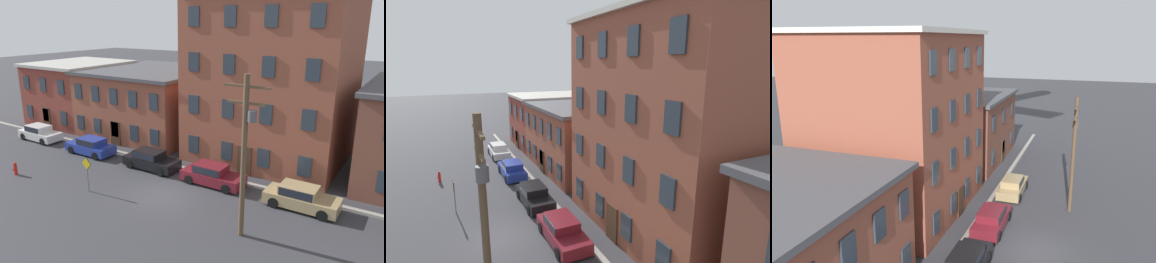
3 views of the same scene
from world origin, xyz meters
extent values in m
plane|color=#38383D|center=(0.00, 0.00, 0.00)|extent=(200.00, 200.00, 0.00)
cube|color=#9E998E|center=(0.00, 4.50, 0.08)|extent=(56.00, 0.36, 0.16)
cube|color=brown|center=(-19.60, 10.70, 3.13)|extent=(8.21, 9.40, 6.25)
cube|color=#B7B2A8|center=(-19.60, 10.70, 6.40)|extent=(8.71, 9.90, 0.30)
cube|color=#2D3842|center=(-22.34, 5.94, 1.56)|extent=(0.90, 0.10, 1.40)
cube|color=#2D3842|center=(-22.34, 5.94, 4.69)|extent=(0.90, 0.10, 1.40)
cube|color=#2D3842|center=(-19.60, 5.94, 1.56)|extent=(0.90, 0.10, 1.40)
cube|color=#2D3842|center=(-19.60, 5.94, 4.69)|extent=(0.90, 0.10, 1.40)
cube|color=#2D3842|center=(-16.86, 5.94, 1.56)|extent=(0.90, 0.10, 1.40)
cube|color=#2D3842|center=(-16.86, 5.94, 4.69)|extent=(0.90, 0.10, 1.40)
cube|color=#472D1E|center=(-19.60, 5.94, 1.10)|extent=(1.10, 0.10, 2.20)
cube|color=brown|center=(-9.85, 11.99, 3.01)|extent=(11.28, 11.97, 6.03)
cube|color=#4C4C51|center=(-9.85, 11.99, 6.18)|extent=(11.78, 12.47, 0.30)
cube|color=#2D3842|center=(-14.37, 5.94, 1.51)|extent=(0.90, 0.10, 1.40)
cube|color=#2D3842|center=(-14.37, 5.94, 4.52)|extent=(0.90, 0.10, 1.40)
cube|color=#2D3842|center=(-12.11, 5.94, 1.51)|extent=(0.90, 0.10, 1.40)
cube|color=#2D3842|center=(-12.11, 5.94, 4.52)|extent=(0.90, 0.10, 1.40)
cube|color=#2D3842|center=(-9.85, 5.94, 1.51)|extent=(0.90, 0.10, 1.40)
cube|color=#2D3842|center=(-9.85, 5.94, 4.52)|extent=(0.90, 0.10, 1.40)
cube|color=#2D3842|center=(-7.60, 5.94, 1.51)|extent=(0.90, 0.10, 1.40)
cube|color=#2D3842|center=(-7.60, 5.94, 4.52)|extent=(0.90, 0.10, 1.40)
cube|color=#2D3842|center=(-5.34, 5.94, 1.51)|extent=(0.90, 0.10, 1.40)
cube|color=#2D3842|center=(-5.34, 5.94, 4.52)|extent=(0.90, 0.10, 1.40)
cube|color=#472D1E|center=(-9.85, 5.94, 1.10)|extent=(1.10, 0.10, 2.20)
cube|color=brown|center=(2.95, 10.88, 6.42)|extent=(11.66, 9.75, 12.84)
cube|color=#2D3842|center=(-1.42, 5.94, 1.60)|extent=(0.90, 0.10, 1.40)
cube|color=#2D3842|center=(-1.42, 5.94, 4.81)|extent=(0.90, 0.10, 1.40)
cube|color=#2D3842|center=(-1.42, 5.94, 8.02)|extent=(0.90, 0.10, 1.40)
cube|color=#2D3842|center=(-1.42, 5.94, 11.23)|extent=(0.90, 0.10, 1.40)
cube|color=#2D3842|center=(1.50, 5.94, 1.60)|extent=(0.90, 0.10, 1.40)
cube|color=#2D3842|center=(1.50, 5.94, 4.81)|extent=(0.90, 0.10, 1.40)
cube|color=#2D3842|center=(1.50, 5.94, 8.02)|extent=(0.90, 0.10, 1.40)
cube|color=#2D3842|center=(1.50, 5.94, 11.23)|extent=(0.90, 0.10, 1.40)
cube|color=#2D3842|center=(4.41, 5.94, 1.60)|extent=(0.90, 0.10, 1.40)
cube|color=#2D3842|center=(4.41, 5.94, 4.81)|extent=(0.90, 0.10, 1.40)
cube|color=#2D3842|center=(4.41, 5.94, 8.02)|extent=(0.90, 0.10, 1.40)
cube|color=#2D3842|center=(4.41, 5.94, 11.23)|extent=(0.90, 0.10, 1.40)
cube|color=#2D3842|center=(7.33, 5.94, 1.60)|extent=(0.90, 0.10, 1.40)
cube|color=#2D3842|center=(7.33, 5.94, 4.81)|extent=(0.90, 0.10, 1.40)
cube|color=#2D3842|center=(7.33, 5.94, 8.02)|extent=(0.90, 0.10, 1.40)
cube|color=#2D3842|center=(7.33, 5.94, 11.23)|extent=(0.90, 0.10, 1.40)
cube|color=#472D1E|center=(2.95, 5.94, 1.10)|extent=(1.10, 0.10, 2.20)
cube|color=silver|center=(-16.93, 3.16, 0.53)|extent=(4.40, 1.80, 0.70)
cube|color=silver|center=(-17.13, 3.16, 1.15)|extent=(2.20, 1.51, 0.55)
cube|color=#1E232D|center=(-17.13, 3.16, 1.15)|extent=(2.02, 1.58, 0.48)
cylinder|color=black|center=(-15.48, 4.01, 0.33)|extent=(0.66, 0.22, 0.66)
cylinder|color=black|center=(-15.48, 2.31, 0.33)|extent=(0.66, 0.22, 0.66)
cylinder|color=black|center=(-18.38, 4.01, 0.33)|extent=(0.66, 0.22, 0.66)
cylinder|color=black|center=(-18.38, 2.31, 0.33)|extent=(0.66, 0.22, 0.66)
cube|color=#233899|center=(-10.03, 3.06, 0.53)|extent=(4.40, 1.80, 0.70)
cube|color=#233899|center=(-9.83, 3.06, 1.15)|extent=(2.20, 1.51, 0.55)
cube|color=#1E232D|center=(-9.83, 3.06, 1.15)|extent=(2.02, 1.58, 0.48)
cylinder|color=black|center=(-11.48, 2.21, 0.33)|extent=(0.66, 0.22, 0.66)
cylinder|color=black|center=(-11.48, 3.91, 0.33)|extent=(0.66, 0.22, 0.66)
cylinder|color=black|center=(-8.58, 2.21, 0.33)|extent=(0.66, 0.22, 0.66)
cylinder|color=black|center=(-8.58, 3.91, 0.33)|extent=(0.66, 0.22, 0.66)
cube|color=black|center=(-3.55, 3.26, 0.53)|extent=(4.40, 1.80, 0.70)
cube|color=black|center=(-3.75, 3.26, 1.15)|extent=(2.20, 1.51, 0.55)
cube|color=#1E232D|center=(-3.75, 3.26, 1.15)|extent=(2.02, 1.58, 0.48)
cylinder|color=black|center=(-2.10, 4.11, 0.33)|extent=(0.66, 0.22, 0.66)
cylinder|color=black|center=(-2.10, 2.41, 0.33)|extent=(0.66, 0.22, 0.66)
cylinder|color=black|center=(-5.00, 4.11, 0.33)|extent=(0.66, 0.22, 0.66)
cylinder|color=black|center=(-5.00, 2.41, 0.33)|extent=(0.66, 0.22, 0.66)
cube|color=maroon|center=(1.86, 3.29, 0.53)|extent=(4.40, 1.80, 0.70)
cube|color=maroon|center=(1.66, 3.29, 1.15)|extent=(2.20, 1.51, 0.55)
cube|color=#1E232D|center=(1.66, 3.29, 1.15)|extent=(2.02, 1.58, 0.48)
cylinder|color=black|center=(3.31, 4.14, 0.33)|extent=(0.66, 0.22, 0.66)
cylinder|color=black|center=(3.31, 2.44, 0.33)|extent=(0.66, 0.22, 0.66)
cylinder|color=black|center=(0.41, 4.14, 0.33)|extent=(0.66, 0.22, 0.66)
cylinder|color=black|center=(0.41, 2.44, 0.33)|extent=(0.66, 0.22, 0.66)
cube|color=tan|center=(8.08, 3.18, 0.53)|extent=(4.40, 1.80, 0.70)
cube|color=tan|center=(7.88, 3.18, 1.15)|extent=(2.20, 1.51, 0.55)
cube|color=#1E232D|center=(7.88, 3.18, 1.15)|extent=(2.02, 1.58, 0.48)
cylinder|color=black|center=(9.53, 4.03, 0.33)|extent=(0.66, 0.22, 0.66)
cylinder|color=black|center=(9.53, 2.33, 0.33)|extent=(0.66, 0.22, 0.66)
cylinder|color=black|center=(6.63, 4.03, 0.33)|extent=(0.66, 0.22, 0.66)
cylinder|color=black|center=(6.63, 2.33, 0.33)|extent=(0.66, 0.22, 0.66)
cylinder|color=slate|center=(-4.56, -2.17, 1.14)|extent=(0.08, 0.08, 2.27)
cube|color=yellow|center=(-4.56, -2.20, 1.98)|extent=(0.82, 0.03, 0.82)
cube|color=black|center=(-4.56, -2.19, 1.98)|extent=(0.89, 0.02, 0.89)
cylinder|color=brown|center=(6.28, -1.51, 4.28)|extent=(0.28, 0.28, 8.57)
cube|color=brown|center=(6.28, -1.51, 7.97)|extent=(2.40, 0.12, 0.12)
cube|color=brown|center=(6.28, -1.51, 7.17)|extent=(2.00, 0.12, 0.12)
cylinder|color=#515156|center=(6.63, -1.51, 6.57)|extent=(0.44, 0.44, 0.55)
cylinder|color=red|center=(-11.27, -3.10, 0.40)|extent=(0.24, 0.24, 0.80)
sphere|color=red|center=(-11.27, -3.10, 0.85)|extent=(0.22, 0.22, 0.22)
cylinder|color=red|center=(-11.27, -3.26, 0.45)|extent=(0.10, 0.12, 0.10)
camera|label=1|loc=(13.56, -17.64, 10.95)|focal=35.00mm
camera|label=2|loc=(16.52, -2.64, 10.10)|focal=28.00mm
camera|label=3|loc=(-20.57, -2.51, 12.52)|focal=35.00mm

